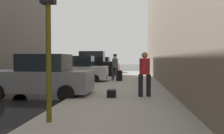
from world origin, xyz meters
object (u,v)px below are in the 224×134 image
object	(u,v)px
parked_gray_coupe	(41,77)
rolling_suitcase	(119,76)
fire_hydrant	(105,75)
duffel_bag	(112,93)
parked_silver_sedan	(76,70)
parked_red_hatchback	(99,66)
parked_black_suv	(91,65)
pedestrian_in_red_jacket	(145,72)
pedestrian_with_beanie	(115,65)
traffic_light	(48,8)

from	to	relation	value
parked_gray_coupe	rolling_suitcase	distance (m)	7.11
fire_hydrant	duffel_bag	xyz separation A→B (m)	(1.15, -7.61, -0.21)
parked_silver_sedan	parked_red_hatchback	size ratio (longest dim) A/B	1.00
parked_black_suv	fire_hydrant	xyz separation A→B (m)	(1.80, -4.55, -0.54)
parked_red_hatchback	pedestrian_in_red_jacket	world-z (taller)	pedestrian_in_red_jacket
fire_hydrant	rolling_suitcase	bearing A→B (deg)	-26.55
parked_silver_sedan	parked_black_suv	distance (m)	5.40
fire_hydrant	pedestrian_with_beanie	size ratio (longest dim) A/B	0.40
pedestrian_in_red_jacket	rolling_suitcase	world-z (taller)	pedestrian_in_red_jacket
parked_black_suv	traffic_light	bearing A→B (deg)	-83.37
rolling_suitcase	pedestrian_with_beanie	bearing A→B (deg)	114.45
parked_silver_sedan	parked_black_suv	size ratio (longest dim) A/B	0.92
parked_gray_coupe	duffel_bag	bearing A→B (deg)	-11.11
duffel_bag	parked_red_hatchback	bearing A→B (deg)	99.52
parked_silver_sedan	rolling_suitcase	size ratio (longest dim) A/B	4.08
fire_hydrant	traffic_light	world-z (taller)	traffic_light
parked_black_suv	duffel_bag	xyz separation A→B (m)	(2.95, -12.16, -0.74)
parked_gray_coupe	duffel_bag	world-z (taller)	parked_gray_coupe
fire_hydrant	traffic_light	size ratio (longest dim) A/B	0.20
duffel_bag	fire_hydrant	bearing A→B (deg)	98.60
traffic_light	parked_red_hatchback	bearing A→B (deg)	94.95
parked_silver_sedan	pedestrian_with_beanie	bearing A→B (deg)	24.36
duffel_bag	parked_black_suv	bearing A→B (deg)	103.66
rolling_suitcase	parked_red_hatchback	bearing A→B (deg)	105.06
duffel_bag	pedestrian_with_beanie	bearing A→B (deg)	93.48
fire_hydrant	duffel_bag	size ratio (longest dim) A/B	1.60
parked_silver_sedan	parked_black_suv	bearing A→B (deg)	90.00
parked_gray_coupe	parked_black_suv	size ratio (longest dim) A/B	0.92
traffic_light	duffel_bag	size ratio (longest dim) A/B	8.18
parked_silver_sedan	parked_black_suv	world-z (taller)	parked_black_suv
traffic_light	rolling_suitcase	world-z (taller)	traffic_light
pedestrian_in_red_jacket	parked_black_suv	bearing A→B (deg)	109.48
parked_silver_sedan	duffel_bag	size ratio (longest dim) A/B	9.64
pedestrian_in_red_jacket	parked_gray_coupe	bearing A→B (deg)	175.86
parked_silver_sedan	rolling_suitcase	distance (m)	2.87
parked_red_hatchback	fire_hydrant	xyz separation A→B (m)	(1.80, -10.01, -0.35)
fire_hydrant	parked_red_hatchback	bearing A→B (deg)	100.22
parked_black_suv	traffic_light	world-z (taller)	traffic_light
parked_red_hatchback	pedestrian_in_red_jacket	size ratio (longest dim) A/B	2.48
parked_black_suv	pedestrian_in_red_jacket	world-z (taller)	parked_black_suv
parked_black_suv	fire_hydrant	size ratio (longest dim) A/B	6.57
traffic_light	pedestrian_with_beanie	bearing A→B (deg)	86.95
parked_gray_coupe	rolling_suitcase	size ratio (longest dim) A/B	4.07
parked_silver_sedan	duffel_bag	distance (m)	7.40
parked_red_hatchback	duffel_bag	xyz separation A→B (m)	(2.95, -17.62, -0.56)
parked_silver_sedan	fire_hydrant	bearing A→B (deg)	25.27
parked_black_suv	pedestrian_with_beanie	bearing A→B (deg)	-59.94
parked_silver_sedan	parked_black_suv	xyz separation A→B (m)	(-0.00, 5.40, 0.18)
parked_black_suv	pedestrian_in_red_jacket	distance (m)	12.60
parked_gray_coupe	parked_silver_sedan	world-z (taller)	same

